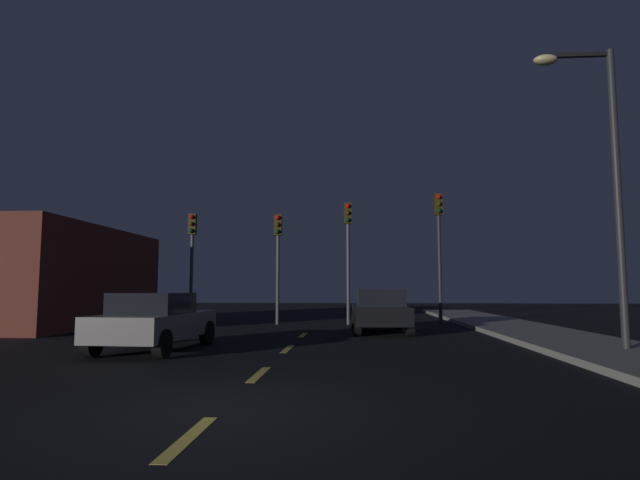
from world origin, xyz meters
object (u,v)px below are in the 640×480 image
at_px(traffic_signal_far_left, 192,246).
at_px(traffic_signal_center_right, 348,239).
at_px(traffic_signal_center_left, 278,247).
at_px(car_adjacent_lane, 155,321).
at_px(car_stopped_ahead, 380,311).
at_px(street_lamp_right, 604,168).
at_px(traffic_signal_far_right, 439,233).

relative_size(traffic_signal_far_left, traffic_signal_center_right, 0.92).
xyz_separation_m(traffic_signal_center_left, car_adjacent_lane, (-1.61, -9.18, -2.56)).
distance_m(traffic_signal_far_left, car_stopped_ahead, 9.03).
xyz_separation_m(car_adjacent_lane, street_lamp_right, (10.70, -0.13, 3.60)).
height_order(traffic_signal_center_left, traffic_signal_center_right, traffic_signal_center_right).
relative_size(car_stopped_ahead, car_adjacent_lane, 1.03).
xyz_separation_m(car_stopped_ahead, car_adjacent_lane, (-5.73, -5.56, -0.03)).
bearing_deg(car_stopped_ahead, traffic_signal_far_left, 155.28).
height_order(traffic_signal_far_left, car_stopped_ahead, traffic_signal_far_left).
height_order(traffic_signal_far_left, traffic_signal_center_left, traffic_signal_far_left).
xyz_separation_m(traffic_signal_center_right, car_adjacent_lane, (-4.59, -9.18, -2.86)).
height_order(traffic_signal_center_left, car_adjacent_lane, traffic_signal_center_left).
distance_m(traffic_signal_far_left, traffic_signal_center_right, 6.73).
bearing_deg(car_adjacent_lane, car_stopped_ahead, 44.15).
bearing_deg(traffic_signal_center_right, street_lamp_right, -56.73).
bearing_deg(car_stopped_ahead, traffic_signal_center_left, 138.70).
bearing_deg(traffic_signal_center_left, car_stopped_ahead, -41.30).
relative_size(traffic_signal_far_right, car_stopped_ahead, 1.32).
height_order(car_stopped_ahead, street_lamp_right, street_lamp_right).
bearing_deg(traffic_signal_far_left, traffic_signal_center_left, -0.00).
distance_m(traffic_signal_center_left, car_adjacent_lane, 9.66).
bearing_deg(street_lamp_right, traffic_signal_far_right, 103.90).
bearing_deg(street_lamp_right, car_adjacent_lane, 179.32).
bearing_deg(traffic_signal_center_right, traffic_signal_far_left, -179.99).
distance_m(traffic_signal_center_left, traffic_signal_center_right, 3.00).
bearing_deg(traffic_signal_far_right, traffic_signal_center_left, -179.99).
distance_m(car_adjacent_lane, street_lamp_right, 11.29).
xyz_separation_m(traffic_signal_far_left, traffic_signal_far_right, (10.53, 0.00, 0.48)).
bearing_deg(traffic_signal_far_right, street_lamp_right, -76.10).
bearing_deg(car_stopped_ahead, traffic_signal_far_right, 53.58).
bearing_deg(traffic_signal_far_right, car_adjacent_lane, -132.45).
xyz_separation_m(traffic_signal_far_left, street_lamp_right, (12.84, -9.31, 1.00)).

